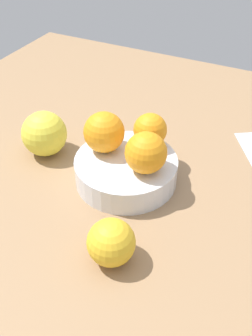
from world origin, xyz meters
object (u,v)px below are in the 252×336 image
(orange_in_bowl_1, at_px, (104,132))
(orange_loose_1, at_px, (44,134))
(orange_loose_0, at_px, (111,242))
(orange_in_bowl_0, at_px, (146,153))
(fruit_bowl, at_px, (126,171))
(orange_in_bowl_2, at_px, (150,130))

(orange_in_bowl_1, bearing_deg, orange_loose_1, -177.57)
(orange_in_bowl_1, relative_size, orange_loose_0, 1.04)
(orange_in_bowl_0, xyz_separation_m, orange_loose_0, (0.02, -0.16, -0.05))
(fruit_bowl, height_order, orange_loose_0, orange_loose_0)
(orange_in_bowl_0, distance_m, orange_in_bowl_2, 0.08)
(orange_loose_1, bearing_deg, fruit_bowl, -2.00)
(orange_in_bowl_0, height_order, orange_in_bowl_1, orange_in_bowl_1)
(fruit_bowl, relative_size, orange_loose_0, 2.58)
(orange_in_bowl_2, distance_m, orange_loose_1, 0.20)
(orange_in_bowl_0, distance_m, orange_loose_0, 0.17)
(fruit_bowl, distance_m, orange_loose_1, 0.18)
(orange_in_bowl_2, bearing_deg, orange_in_bowl_0, -71.77)
(orange_in_bowl_2, bearing_deg, orange_loose_1, -163.85)
(orange_in_bowl_1, distance_m, orange_in_bowl_2, 0.08)
(orange_loose_1, bearing_deg, orange_in_bowl_2, 16.15)
(orange_loose_0, relative_size, orange_loose_1, 0.81)
(orange_in_bowl_2, bearing_deg, fruit_bowl, -105.43)
(orange_in_bowl_0, distance_m, orange_loose_1, 0.22)
(orange_loose_1, bearing_deg, orange_in_bowl_1, 2.43)
(orange_in_bowl_1, xyz_separation_m, orange_loose_1, (-0.13, -0.01, -0.04))
(orange_in_bowl_2, height_order, orange_loose_0, orange_in_bowl_2)
(orange_in_bowl_0, height_order, orange_loose_0, orange_in_bowl_0)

